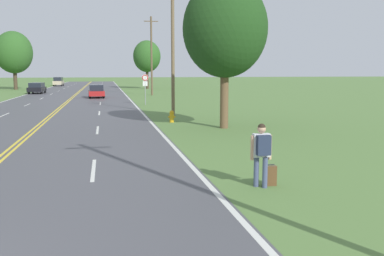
% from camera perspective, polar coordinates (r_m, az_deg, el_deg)
% --- Properties ---
extents(hitchhiker_person, '(0.59, 0.43, 1.74)m').
position_cam_1_polar(hitchhiker_person, '(11.03, 9.76, -2.90)').
color(hitchhiker_person, '#475175').
rests_on(hitchhiker_person, ground).
extents(suitcase, '(0.38, 0.14, 0.60)m').
position_cam_1_polar(suitcase, '(11.43, 10.84, -6.60)').
color(suitcase, brown).
rests_on(suitcase, ground).
extents(fire_hydrant, '(0.43, 0.27, 0.74)m').
position_cam_1_polar(fire_hydrant, '(24.93, -2.86, 1.65)').
color(fire_hydrant, gold).
rests_on(fire_hydrant, ground).
extents(traffic_sign, '(0.60, 0.10, 2.82)m').
position_cam_1_polar(traffic_sign, '(38.11, -6.60, 6.45)').
color(traffic_sign, gray).
rests_on(traffic_sign, ground).
extents(utility_pole_midground, '(1.80, 0.24, 9.39)m').
position_cam_1_polar(utility_pole_midground, '(28.99, -2.71, 11.40)').
color(utility_pole_midground, brown).
rests_on(utility_pole_midground, ground).
extents(utility_pole_far, '(1.80, 0.24, 9.99)m').
position_cam_1_polar(utility_pole_far, '(53.27, -5.71, 10.15)').
color(utility_pole_far, brown).
rests_on(utility_pole_far, ground).
extents(tree_behind_sign, '(6.10, 6.10, 9.74)m').
position_cam_1_polar(tree_behind_sign, '(75.42, -23.75, 9.68)').
color(tree_behind_sign, '#473828').
rests_on(tree_behind_sign, ground).
extents(tree_mid_treeline, '(4.83, 4.83, 8.47)m').
position_cam_1_polar(tree_mid_treeline, '(73.15, -6.35, 9.95)').
color(tree_mid_treeline, '#473828').
rests_on(tree_mid_treeline, ground).
extents(tree_right_cluster, '(4.55, 4.55, 8.00)m').
position_cam_1_polar(tree_right_cluster, '(22.42, 4.66, 13.68)').
color(tree_right_cluster, brown).
rests_on(tree_right_cluster, ground).
extents(car_red_hatchback_approaching, '(1.96, 4.07, 1.54)m').
position_cam_1_polar(car_red_hatchback_approaching, '(49.20, -13.29, 5.10)').
color(car_red_hatchback_approaching, black).
rests_on(car_red_hatchback_approaching, ground).
extents(car_black_hatchback_mid_near, '(2.05, 4.32, 1.51)m').
position_cam_1_polar(car_black_hatchback_mid_near, '(61.03, -20.94, 5.31)').
color(car_black_hatchback_mid_near, black).
rests_on(car_black_hatchback_mid_near, ground).
extents(car_champagne_van_mid_far, '(1.89, 4.59, 1.85)m').
position_cam_1_polar(car_champagne_van_mid_far, '(90.19, -18.24, 6.24)').
color(car_champagne_van_mid_far, black).
rests_on(car_champagne_van_mid_far, ground).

